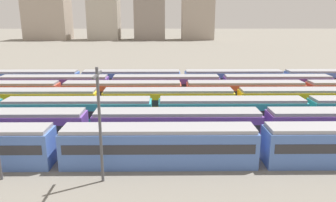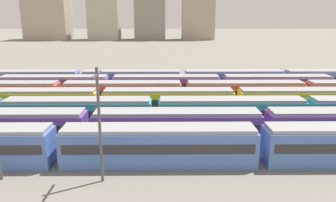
{
  "view_description": "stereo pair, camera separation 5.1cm",
  "coord_description": "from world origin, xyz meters",
  "views": [
    {
      "loc": [
        17.64,
        -28.19,
        13.64
      ],
      "look_at": [
        18.12,
        15.6,
        2.04
      ],
      "focal_mm": 34.8,
      "sensor_mm": 36.0,
      "label": 1
    },
    {
      "loc": [
        17.7,
        -28.19,
        13.64
      ],
      "look_at": [
        18.12,
        15.6,
        2.04
      ],
      "focal_mm": 34.8,
      "sensor_mm": 36.0,
      "label": 2
    }
  ],
  "objects": [
    {
      "name": "distant_building_3",
      "position": [
        36.51,
        161.77,
        16.99
      ],
      "size": [
        17.83,
        12.83,
        33.98
      ],
      "primitive_type": "cube",
      "color": "#A89989",
      "rests_on": "ground_plane"
    },
    {
      "name": "distant_building_0",
      "position": [
        -48.18,
        161.77,
        13.04
      ],
      "size": [
        23.63,
        16.77,
        26.08
      ],
      "primitive_type": "cube",
      "color": "#A89989",
      "rests_on": "ground_plane"
    },
    {
      "name": "train_track_2",
      "position": [
        25.92,
        10.4,
        1.9
      ],
      "size": [
        93.6,
        3.06,
        3.75
      ],
      "color": "teal",
      "rests_on": "ground_plane"
    },
    {
      "name": "distant_building_1",
      "position": [
        -16.34,
        161.77,
        14.88
      ],
      "size": [
        16.92,
        15.56,
        29.77
      ],
      "primitive_type": "cube",
      "color": "#B2A899",
      "rests_on": "ground_plane"
    },
    {
      "name": "train_track_3",
      "position": [
        37.09,
        15.6,
        1.9
      ],
      "size": [
        93.6,
        3.06,
        3.75
      ],
      "color": "yellow",
      "rests_on": "ground_plane"
    },
    {
      "name": "distant_building_2",
      "position": [
        9.53,
        161.77,
        13.46
      ],
      "size": [
        16.91,
        17.75,
        26.92
      ],
      "primitive_type": "cube",
      "color": "gray",
      "rests_on": "ground_plane"
    },
    {
      "name": "train_track_6",
      "position": [
        30.44,
        31.2,
        1.9
      ],
      "size": [
        93.6,
        3.06,
        3.75
      ],
      "color": "#4C70BC",
      "rests_on": "ground_plane"
    },
    {
      "name": "ground_plane",
      "position": [
        0.0,
        15.6,
        0.0
      ],
      "size": [
        600.0,
        600.0,
        0.0
      ],
      "primitive_type": "plane",
      "color": "slate"
    },
    {
      "name": "train_track_4",
      "position": [
        39.54,
        20.8,
        1.9
      ],
      "size": [
        112.5,
        3.06,
        3.75
      ],
      "color": "#BC4C38",
      "rests_on": "ground_plane"
    },
    {
      "name": "catenary_pole_2",
      "position": [
        12.4,
        -3.18,
        5.41
      ],
      "size": [
        0.24,
        3.2,
        9.74
      ],
      "color": "#4C4C51",
      "rests_on": "ground_plane"
    },
    {
      "name": "train_track_5",
      "position": [
        17.92,
        26.0,
        1.9
      ],
      "size": [
        55.8,
        3.06,
        3.75
      ],
      "color": "#6B429E",
      "rests_on": "ground_plane"
    }
  ]
}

